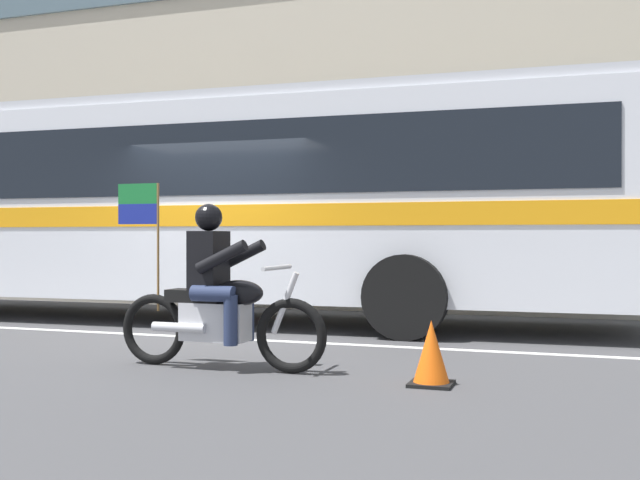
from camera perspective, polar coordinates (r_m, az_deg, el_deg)
The scene contains 8 objects.
ground_plane at distance 10.06m, azimuth -7.79°, elevation -6.90°, with size 60.00×60.00×0.00m, color #3D3D3F.
sidewalk_curb at distance 14.76m, azimuth 1.17°, elevation -4.32°, with size 28.00×3.80×0.15m, color #A39E93.
lane_center_stripe at distance 9.53m, azimuth -9.42°, elevation -7.27°, with size 26.60×0.14×0.01m, color silver.
office_building_facade at distance 17.43m, azimuth 3.54°, elevation 14.29°, with size 28.00×0.89×10.95m.
transit_bus at distance 11.55m, azimuth -9.84°, elevation 3.39°, with size 13.08×2.94×3.22m.
motorcycle_with_rider at distance 7.19m, azimuth -7.79°, elevation -4.41°, with size 2.20×0.64×1.78m.
fire_hydrant at distance 14.30m, azimuth -6.47°, elevation -2.69°, with size 0.22×0.30×0.75m.
traffic_cone at distance 6.44m, azimuth 8.45°, elevation -8.62°, with size 0.36×0.36×0.55m.
Camera 1 is at (4.49, -8.92, 1.25)m, focal length 42.14 mm.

